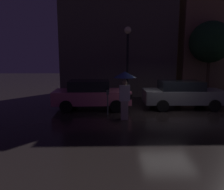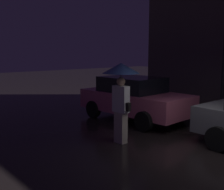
% 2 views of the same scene
% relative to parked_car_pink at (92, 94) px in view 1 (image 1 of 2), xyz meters
% --- Properties ---
extents(ground_plane, '(60.00, 60.00, 0.00)m').
position_rel_parked_car_pink_xyz_m(ground_plane, '(3.80, -1.46, -0.80)').
color(ground_plane, black).
extents(building_facade_left, '(8.14, 3.00, 8.82)m').
position_rel_parked_car_pink_xyz_m(building_facade_left, '(1.64, 5.04, 3.61)').
color(building_facade_left, '#564C47').
rests_on(building_facade_left, ground).
extents(building_facade_right, '(6.48, 3.00, 8.56)m').
position_rel_parked_car_pink_xyz_m(building_facade_right, '(9.42, 5.04, 3.48)').
color(building_facade_right, '#8C664C').
rests_on(building_facade_right, ground).
extents(parked_car_pink, '(4.11, 2.05, 1.54)m').
position_rel_parked_car_pink_xyz_m(parked_car_pink, '(0.00, 0.00, 0.00)').
color(parked_car_pink, '#DB6684').
rests_on(parked_car_pink, ground).
extents(parked_car_grey, '(4.33, 1.94, 1.50)m').
position_rel_parked_car_pink_xyz_m(parked_car_grey, '(4.97, 0.01, -0.01)').
color(parked_car_grey, slate).
rests_on(parked_car_grey, ground).
extents(pedestrian_with_umbrella, '(0.98, 0.98, 2.15)m').
position_rel_parked_car_pink_xyz_m(pedestrian_with_umbrella, '(1.61, -2.20, 0.83)').
color(pedestrian_with_umbrella, beige).
rests_on(pedestrian_with_umbrella, ground).
extents(parking_meter, '(0.12, 0.10, 1.22)m').
position_rel_parked_car_pink_xyz_m(parking_meter, '(0.87, -1.43, -0.04)').
color(parking_meter, '#4C5154').
rests_on(parking_meter, ground).
extents(street_lamp_near, '(0.45, 0.45, 4.65)m').
position_rel_parked_car_pink_xyz_m(street_lamp_near, '(2.15, 2.30, 2.51)').
color(street_lamp_near, black).
rests_on(street_lamp_near, ground).
extents(street_tree, '(2.67, 2.67, 5.09)m').
position_rel_parked_car_pink_xyz_m(street_tree, '(7.59, 2.75, 2.94)').
color(street_tree, '#473323').
rests_on(street_tree, ground).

